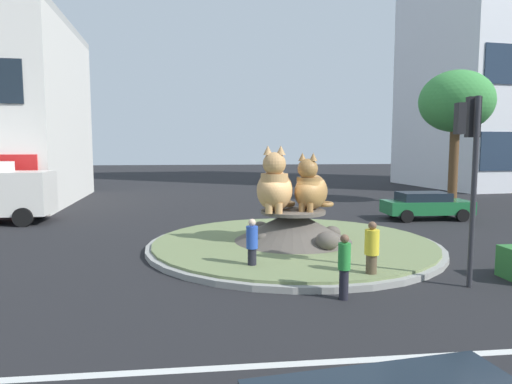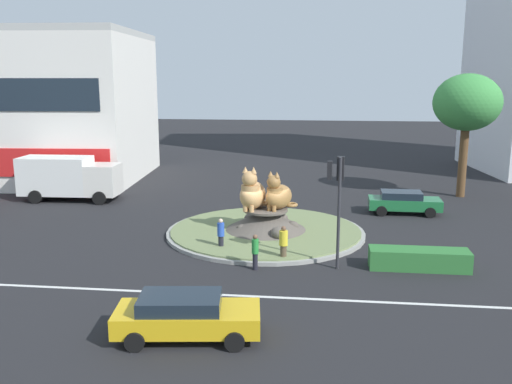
% 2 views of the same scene
% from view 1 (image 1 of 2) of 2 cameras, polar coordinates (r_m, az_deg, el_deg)
% --- Properties ---
extents(ground_plane, '(160.00, 160.00, 0.00)m').
position_cam_1_polar(ground_plane, '(16.74, 4.74, -7.08)').
color(ground_plane, black).
extents(lane_centreline, '(112.00, 0.20, 0.01)m').
position_cam_1_polar(lane_centreline, '(8.69, 16.96, -19.76)').
color(lane_centreline, silver).
rests_on(lane_centreline, ground).
extents(roundabout_island, '(10.75, 10.75, 1.40)m').
position_cam_1_polar(roundabout_island, '(16.65, 4.79, -5.61)').
color(roundabout_island, gray).
rests_on(roundabout_island, ground).
extents(cat_statue_calico, '(1.92, 2.50, 2.39)m').
position_cam_1_polar(cat_statue_calico, '(16.12, 2.43, 0.62)').
color(cat_statue_calico, tan).
rests_on(cat_statue_calico, roundabout_island).
extents(cat_statue_tabby, '(2.13, 2.18, 2.13)m').
position_cam_1_polar(cat_statue_tabby, '(16.55, 7.03, 0.38)').
color(cat_statue_tabby, '#9E703D').
rests_on(cat_statue_tabby, roundabout_island).
extents(traffic_light_mast, '(0.75, 0.49, 5.03)m').
position_cam_1_polar(traffic_light_mast, '(12.90, 25.86, 5.04)').
color(traffic_light_mast, '#2D2D33').
rests_on(traffic_light_mast, ground).
extents(broadleaf_tree_behind_island, '(4.63, 4.63, 8.63)m').
position_cam_1_polar(broadleaf_tree_behind_island, '(31.74, 24.32, 10.42)').
color(broadleaf_tree_behind_island, brown).
rests_on(broadleaf_tree_behind_island, ground).
extents(pedestrian_yellow_shirt, '(0.39, 0.39, 1.71)m').
position_cam_1_polar(pedestrian_yellow_shirt, '(12.65, 14.64, -7.33)').
color(pedestrian_yellow_shirt, brown).
rests_on(pedestrian_yellow_shirt, ground).
extents(pedestrian_blue_shirt, '(0.35, 0.35, 1.63)m').
position_cam_1_polar(pedestrian_blue_shirt, '(13.13, -0.51, -6.79)').
color(pedestrian_blue_shirt, black).
rests_on(pedestrian_blue_shirt, ground).
extents(pedestrian_green_shirt, '(0.31, 0.31, 1.62)m').
position_cam_1_polar(pedestrian_green_shirt, '(11.15, 11.26, -9.15)').
color(pedestrian_green_shirt, black).
rests_on(pedestrian_green_shirt, ground).
extents(sedan_on_far_lane, '(4.43, 2.04, 1.41)m').
position_cam_1_polar(sedan_on_far_lane, '(24.53, 20.98, -1.55)').
color(sedan_on_far_lane, '#1E6B38').
rests_on(sedan_on_far_lane, ground).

